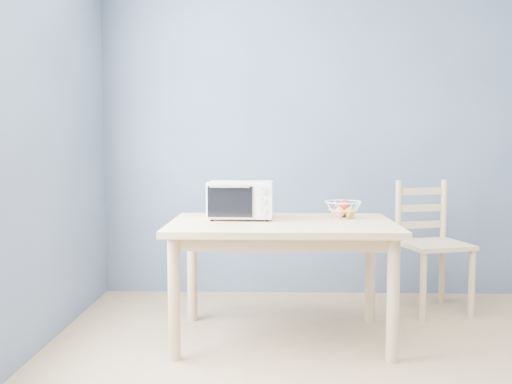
{
  "coord_description": "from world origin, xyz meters",
  "views": [
    {
      "loc": [
        -0.62,
        -2.43,
        1.23
      ],
      "look_at": [
        -0.71,
        1.18,
        0.93
      ],
      "focal_mm": 40.0,
      "sensor_mm": 36.0,
      "label": 1
    }
  ],
  "objects_px": {
    "fruit_basket": "(343,209)",
    "dining_table": "(282,238)",
    "toaster_oven": "(238,199)",
    "dining_chair": "(431,247)"
  },
  "relations": [
    {
      "from": "toaster_oven",
      "to": "dining_chair",
      "type": "bearing_deg",
      "value": 23.66
    },
    {
      "from": "fruit_basket",
      "to": "dining_table",
      "type": "bearing_deg",
      "value": -156.41
    },
    {
      "from": "toaster_oven",
      "to": "dining_chair",
      "type": "xyz_separation_m",
      "value": [
        1.4,
        0.56,
        -0.4
      ]
    },
    {
      "from": "dining_table",
      "to": "toaster_oven",
      "type": "relative_size",
      "value": 3.32
    },
    {
      "from": "dining_table",
      "to": "dining_chair",
      "type": "xyz_separation_m",
      "value": [
        1.12,
        0.68,
        -0.17
      ]
    },
    {
      "from": "dining_table",
      "to": "fruit_basket",
      "type": "xyz_separation_m",
      "value": [
        0.4,
        0.17,
        0.16
      ]
    },
    {
      "from": "toaster_oven",
      "to": "fruit_basket",
      "type": "relative_size",
      "value": 1.34
    },
    {
      "from": "dining_chair",
      "to": "fruit_basket",
      "type": "bearing_deg",
      "value": -159.87
    },
    {
      "from": "fruit_basket",
      "to": "dining_chair",
      "type": "relative_size",
      "value": 0.33
    },
    {
      "from": "fruit_basket",
      "to": "toaster_oven",
      "type": "bearing_deg",
      "value": -175.36
    }
  ]
}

